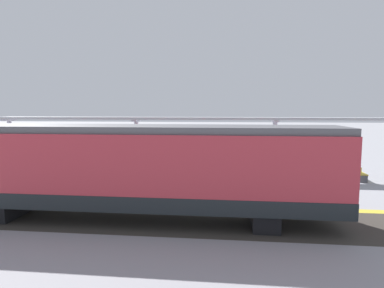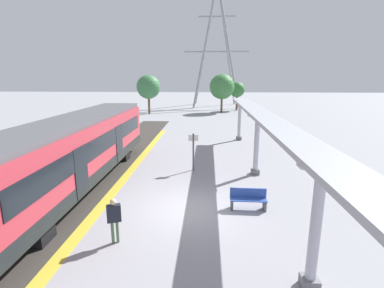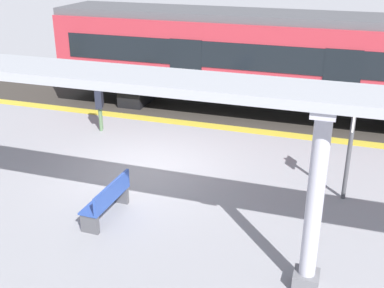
% 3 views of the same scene
% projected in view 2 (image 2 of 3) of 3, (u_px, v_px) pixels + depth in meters
% --- Properties ---
extents(ground_plane, '(176.00, 176.00, 0.00)m').
position_uv_depth(ground_plane, '(188.00, 209.00, 11.81)').
color(ground_plane, gray).
extents(tactile_edge_strip, '(0.48, 34.89, 0.01)m').
position_uv_depth(tactile_edge_strip, '(101.00, 207.00, 12.01)').
color(tactile_edge_strip, gold).
rests_on(tactile_edge_strip, ground).
extents(trackbed, '(3.20, 46.89, 0.01)m').
position_uv_depth(trackbed, '(59.00, 206.00, 12.11)').
color(trackbed, '#38332D').
rests_on(trackbed, ground).
extents(train_near_carriage, '(2.65, 14.93, 3.48)m').
position_uv_depth(train_near_carriage, '(77.00, 151.00, 13.74)').
color(train_near_carriage, '#B12E3A').
rests_on(train_near_carriage, ground).
extents(canopy_pillar_second, '(1.10, 0.44, 3.41)m').
position_uv_depth(canopy_pillar_second, '(316.00, 228.00, 7.03)').
color(canopy_pillar_second, slate).
rests_on(canopy_pillar_second, ground).
extents(canopy_pillar_third, '(1.10, 0.44, 3.41)m').
position_uv_depth(canopy_pillar_third, '(257.00, 144.00, 15.63)').
color(canopy_pillar_third, slate).
rests_on(canopy_pillar_third, ground).
extents(canopy_pillar_fourth, '(1.10, 0.44, 3.41)m').
position_uv_depth(canopy_pillar_fourth, '(239.00, 120.00, 24.23)').
color(canopy_pillar_fourth, slate).
rests_on(canopy_pillar_fourth, ground).
extents(canopy_beam, '(1.20, 27.79, 0.16)m').
position_uv_depth(canopy_beam, '(279.00, 128.00, 10.72)').
color(canopy_beam, '#A8AAB2').
rests_on(canopy_beam, canopy_pillar_nearest).
extents(bench_mid_platform, '(1.51, 0.47, 0.86)m').
position_uv_depth(bench_mid_platform, '(248.00, 199.00, 11.75)').
color(bench_mid_platform, '#2B4A9F').
rests_on(bench_mid_platform, ground).
extents(platform_info_sign, '(0.56, 0.10, 2.20)m').
position_uv_depth(platform_info_sign, '(193.00, 148.00, 16.39)').
color(platform_info_sign, '#4C4C51').
rests_on(platform_info_sign, ground).
extents(passenger_waiting_near_edge, '(0.49, 0.35, 1.56)m').
position_uv_depth(passenger_waiting_near_edge, '(114.00, 216.00, 9.21)').
color(passenger_waiting_near_edge, '#506E4A').
rests_on(passenger_waiting_near_edge, ground).
extents(electricity_pylon, '(11.33, 8.05, 21.19)m').
position_uv_depth(electricity_pylon, '(216.00, 45.00, 49.72)').
color(electricity_pylon, '#93969B').
rests_on(electricity_pylon, ground).
extents(tree_left_background, '(3.39, 3.39, 5.58)m').
position_uv_depth(tree_left_background, '(148.00, 87.00, 40.66)').
color(tree_left_background, brown).
rests_on(tree_left_background, ground).
extents(tree_right_background, '(3.73, 3.73, 5.71)m').
position_uv_depth(tree_right_background, '(222.00, 87.00, 42.42)').
color(tree_right_background, brown).
rests_on(tree_right_background, ground).
extents(tree_centre_background, '(2.40, 2.40, 4.51)m').
position_uv_depth(tree_centre_background, '(237.00, 90.00, 44.98)').
color(tree_centre_background, brown).
rests_on(tree_centre_background, ground).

